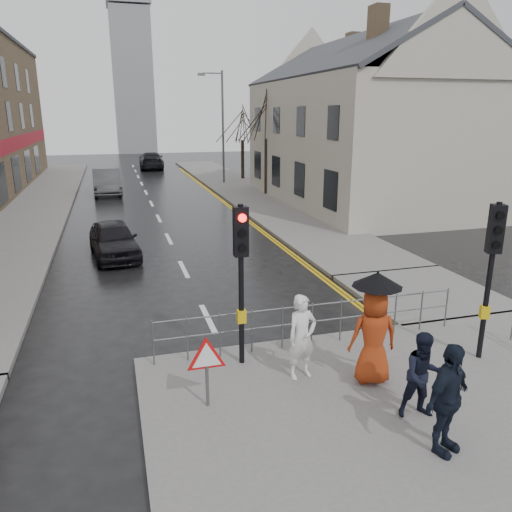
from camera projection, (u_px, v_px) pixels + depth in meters
ground at (235, 374)px, 10.40m from camera, size 120.00×120.00×0.00m
near_pavement at (470, 450)px, 7.95m from camera, size 10.00×9.00×0.14m
left_pavement at (38, 202)px, 29.88m from camera, size 4.00×44.00×0.14m
right_pavement at (240, 189)px, 35.19m from camera, size 4.00×40.00×0.14m
pavement_bridge_right at (422, 293)px, 14.88m from camera, size 4.00×4.20×0.14m
building_right_cream at (361, 121)px, 28.89m from camera, size 9.00×16.40×10.10m
church_tower at (133, 83)px, 65.54m from camera, size 5.00×5.00×18.00m
traffic_signal_near_left at (241, 258)px, 9.95m from camera, size 0.28×0.27×3.40m
traffic_signal_near_right at (493, 254)px, 10.18m from camera, size 0.34×0.33×3.40m
guard_railing_front at (312, 315)px, 11.24m from camera, size 7.14×0.04×1.00m
warning_sign at (207, 360)px, 8.78m from camera, size 0.80×0.07×1.35m
street_lamp at (220, 120)px, 36.49m from camera, size 1.83×0.25×8.00m
tree_near at (267, 114)px, 31.28m from camera, size 2.40×2.40×6.58m
tree_far at (242, 123)px, 39.00m from camera, size 2.40×2.40×5.64m
pedestrian_a at (302, 337)px, 9.80m from camera, size 0.70×0.53×1.72m
pedestrian_b at (423, 376)px, 8.51m from camera, size 0.86×0.73×1.56m
pedestrian_with_umbrella at (374, 326)px, 9.55m from camera, size 1.02×0.96×2.25m
pedestrian_d at (448, 399)px, 7.57m from camera, size 1.16×0.84×1.83m
car_parked at (114, 239)px, 18.65m from camera, size 2.04×4.13×1.35m
car_mid at (107, 182)px, 33.08m from camera, size 1.90×5.05×1.65m
car_far at (151, 161)px, 47.89m from camera, size 2.48×5.58×1.59m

